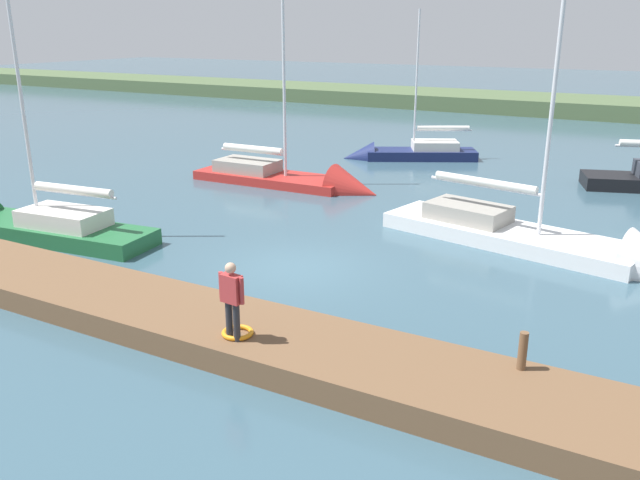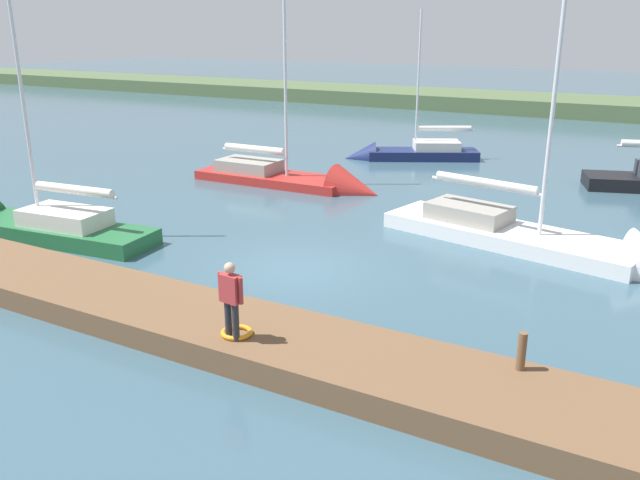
# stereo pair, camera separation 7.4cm
# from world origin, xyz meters

# --- Properties ---
(ground_plane) EXTENTS (200.00, 200.00, 0.00)m
(ground_plane) POSITION_xyz_m (0.00, 0.00, 0.00)
(ground_plane) COLOR #385666
(far_shoreline) EXTENTS (180.00, 8.00, 2.40)m
(far_shoreline) POSITION_xyz_m (0.00, -40.65, 0.00)
(far_shoreline) COLOR #4C603D
(far_shoreline) RESTS_ON ground_plane
(dock_pier) EXTENTS (20.31, 2.54, 0.55)m
(dock_pier) POSITION_xyz_m (0.00, 4.64, 0.27)
(dock_pier) COLOR brown
(dock_pier) RESTS_ON ground_plane
(mooring_post_near) EXTENTS (0.16, 0.16, 0.74)m
(mooring_post_near) POSITION_xyz_m (-7.11, 3.75, 0.92)
(mooring_post_near) COLOR brown
(mooring_post_near) RESTS_ON dock_pier
(life_ring_buoy) EXTENTS (0.66, 0.66, 0.10)m
(life_ring_buoy) POSITION_xyz_m (-1.70, 5.15, 0.60)
(life_ring_buoy) COLOR orange
(life_ring_buoy) RESTS_ON dock_pier
(sailboat_far_left) EXTENTS (9.93, 4.21, 11.87)m
(sailboat_far_left) POSITION_xyz_m (-6.25, -4.95, 0.17)
(sailboat_far_left) COLOR white
(sailboat_far_left) RESTS_ON ground_plane
(sailboat_mid_channel) EXTENTS (8.57, 2.35, 10.62)m
(sailboat_mid_channel) POSITION_xyz_m (4.99, -8.77, 0.13)
(sailboat_mid_channel) COLOR #B22823
(sailboat_mid_channel) RESTS_ON ground_plane
(sailboat_behind_pier) EXTENTS (6.85, 4.73, 8.25)m
(sailboat_behind_pier) POSITION_xyz_m (3.47, -16.66, 0.12)
(sailboat_behind_pier) COLOR navy
(sailboat_behind_pier) RESTS_ON ground_plane
(sailboat_inner_slip) EXTENTS (8.42, 2.77, 10.67)m
(sailboat_inner_slip) POSITION_xyz_m (9.40, 1.59, 0.23)
(sailboat_inner_slip) COLOR #236638
(sailboat_inner_slip) RESTS_ON ground_plane
(person_on_dock) EXTENTS (0.63, 0.26, 1.65)m
(person_on_dock) POSITION_xyz_m (-1.75, 5.36, 1.49)
(person_on_dock) COLOR #28282D
(person_on_dock) RESTS_ON dock_pier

